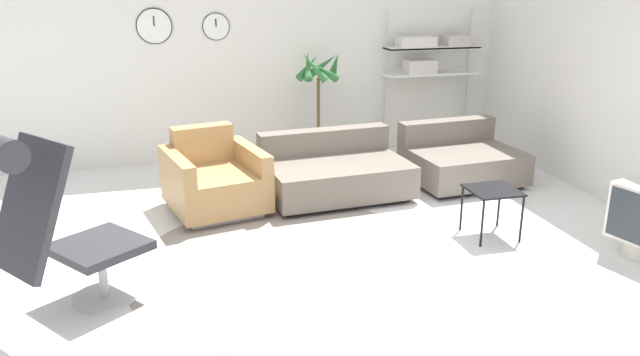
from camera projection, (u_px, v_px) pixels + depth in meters
name	position (u px, v px, depth m)	size (l,w,h in m)	color
ground_plane	(325.00, 250.00, 5.11)	(12.00, 12.00, 0.00)	white
wall_back	(261.00, 41.00, 7.35)	(12.00, 0.09, 2.80)	silver
round_rug	(296.00, 263.00, 4.87)	(2.60, 2.60, 0.01)	gray
lounge_chair	(48.00, 212.00, 3.87)	(1.07, 0.99, 1.29)	#BCBCC1
armchair_red	(214.00, 182.00, 5.90)	(1.01, 1.05, 0.76)	silver
couch_low	(335.00, 174.00, 6.31)	(1.48, 1.05, 0.62)	black
couch_second	(461.00, 161.00, 6.73)	(1.20, 1.03, 0.62)	black
side_table	(493.00, 194.00, 5.26)	(0.40, 0.40, 0.43)	black
potted_plant	(319.00, 115.00, 7.26)	(0.56, 0.55, 1.36)	#333338
shelf_unit	(429.00, 54.00, 7.69)	(1.19, 0.28, 1.74)	#BCBCC1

